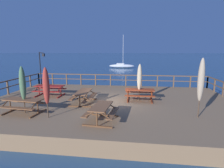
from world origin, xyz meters
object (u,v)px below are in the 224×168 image
object	(u,v)px
picnic_table_back_right	(50,88)
patio_umbrella_tall_mid_left	(140,77)
patio_umbrella_tall_back_right	(23,84)
patio_umbrella_tall_front	(201,80)
patio_umbrella_short_front	(46,86)
lamp_post_hooked	(41,63)
picnic_table_mid_left	(23,103)
picnic_table_mid_centre	(83,94)
sailboat_distant	(122,66)
picnic_table_mid_right	(101,110)
picnic_table_back_left	(140,92)

from	to	relation	value
picnic_table_back_right	patio_umbrella_tall_mid_left	bearing A→B (deg)	-3.99
picnic_table_back_right	patio_umbrella_tall_back_right	world-z (taller)	patio_umbrella_tall_back_right
patio_umbrella_tall_front	patio_umbrella_short_front	size ratio (longest dim) A/B	1.18
patio_umbrella_tall_back_right	lamp_post_hooked	bearing A→B (deg)	111.81
picnic_table_mid_left	patio_umbrella_tall_front	size ratio (longest dim) A/B	0.74
picnic_table_mid_centre	patio_umbrella_tall_back_right	world-z (taller)	patio_umbrella_tall_back_right
picnic_table_back_right	picnic_table_mid_left	xyz separation A→B (m)	(0.36, -3.76, -0.00)
patio_umbrella_tall_mid_left	patio_umbrella_tall_back_right	xyz separation A→B (m)	(-6.14, -3.34, 0.04)
picnic_table_mid_centre	patio_umbrella_tall_front	size ratio (longest dim) A/B	0.72
picnic_table_mid_left	patio_umbrella_tall_mid_left	distance (m)	7.11
patio_umbrella_tall_front	sailboat_distant	distance (m)	34.78
picnic_table_back_right	picnic_table_mid_left	world-z (taller)	same
picnic_table_mid_right	patio_umbrella_short_front	xyz separation A→B (m)	(-2.74, 0.08, 1.06)
picnic_table_mid_centre	patio_umbrella_tall_back_right	xyz separation A→B (m)	(-2.58, -2.29, 1.05)
picnic_table_mid_centre	lamp_post_hooked	distance (m)	7.94
picnic_table_mid_right	picnic_table_back_right	bearing A→B (deg)	137.31
patio_umbrella_tall_back_right	picnic_table_mid_left	bearing A→B (deg)	155.02
patio_umbrella_tall_mid_left	patio_umbrella_tall_back_right	size ratio (longest dim) A/B	0.98
picnic_table_back_right	patio_umbrella_tall_mid_left	xyz separation A→B (m)	(6.57, -0.46, 1.01)
picnic_table_mid_right	lamp_post_hooked	size ratio (longest dim) A/B	0.59
picnic_table_back_right	picnic_table_mid_centre	size ratio (longest dim) A/B	0.97
patio_umbrella_tall_mid_left	sailboat_distant	distance (m)	31.56
picnic_table_back_right	sailboat_distant	size ratio (longest dim) A/B	0.27
picnic_table_back_right	picnic_table_mid_right	world-z (taller)	same
picnic_table_mid_centre	lamp_post_hooked	bearing A→B (deg)	136.48
picnic_table_mid_centre	patio_umbrella_tall_front	xyz separation A→B (m)	(6.46, -1.75, 1.34)
picnic_table_mid_right	patio_umbrella_tall_mid_left	bearing A→B (deg)	64.81
picnic_table_mid_centre	lamp_post_hooked	world-z (taller)	lamp_post_hooked
picnic_table_mid_right	picnic_table_mid_centre	size ratio (longest dim) A/B	0.88
patio_umbrella_tall_mid_left	patio_umbrella_tall_back_right	bearing A→B (deg)	-151.44
picnic_table_mid_right	picnic_table_mid_centre	bearing A→B (deg)	120.95
picnic_table_mid_left	patio_umbrella_short_front	distance (m)	2.02
picnic_table_back_left	patio_umbrella_short_front	distance (m)	6.11
patio_umbrella_tall_back_right	lamp_post_hooked	distance (m)	8.26
patio_umbrella_tall_front	lamp_post_hooked	world-z (taller)	lamp_post_hooked
picnic_table_mid_left	patio_umbrella_short_front	world-z (taller)	patio_umbrella_short_front
picnic_table_mid_centre	patio_umbrella_tall_front	world-z (taller)	patio_umbrella_tall_front
patio_umbrella_short_front	lamp_post_hooked	size ratio (longest dim) A/B	0.79
patio_umbrella_tall_mid_left	patio_umbrella_short_front	xyz separation A→B (m)	(-4.58, -3.83, 0.04)
picnic_table_mid_right	patio_umbrella_tall_front	world-z (taller)	patio_umbrella_tall_front
picnic_table_mid_centre	lamp_post_hooked	xyz separation A→B (m)	(-5.65, 5.36, 1.55)
picnic_table_mid_centre	patio_umbrella_tall_mid_left	world-z (taller)	patio_umbrella_tall_mid_left
picnic_table_back_right	lamp_post_hooked	bearing A→B (deg)	124.27
picnic_table_back_left	patio_umbrella_tall_back_right	distance (m)	7.11
patio_umbrella_tall_mid_left	sailboat_distant	world-z (taller)	sailboat_distant
picnic_table_back_right	picnic_table_mid_left	bearing A→B (deg)	-84.56
patio_umbrella_short_front	patio_umbrella_tall_mid_left	bearing A→B (deg)	39.94
picnic_table_back_right	sailboat_distant	world-z (taller)	sailboat_distant
picnic_table_back_right	lamp_post_hooked	xyz separation A→B (m)	(-2.63, 3.85, 1.55)
picnic_table_back_right	patio_umbrella_tall_back_right	bearing A→B (deg)	-83.43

